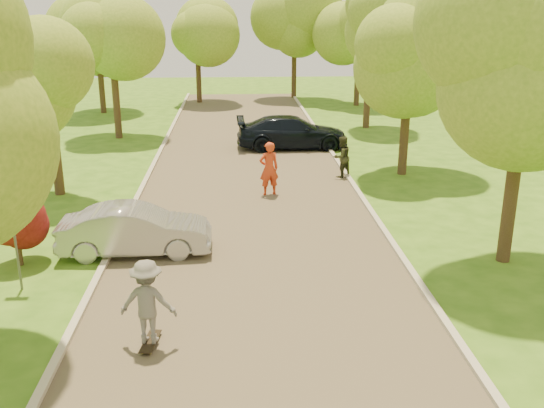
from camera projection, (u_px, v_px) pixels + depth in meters
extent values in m
plane|color=#336417|center=(265.00, 375.00, 11.49)|extent=(100.00, 100.00, 0.00)
cube|color=#4C4438|center=(252.00, 227.00, 19.07)|extent=(8.00, 60.00, 0.01)
cube|color=#B2AD9E|center=(122.00, 229.00, 18.82)|extent=(0.18, 60.00, 0.12)
cube|color=#B2AD9E|center=(379.00, 223.00, 19.29)|extent=(0.18, 60.00, 0.12)
cylinder|color=#59595E|center=(17.00, 252.00, 14.63)|extent=(0.06, 0.06, 2.00)
cube|color=white|center=(12.00, 217.00, 14.35)|extent=(0.55, 0.04, 0.55)
cylinder|color=#382619|center=(20.00, 253.00, 16.22)|extent=(0.12, 0.12, 0.70)
sphere|color=#590F0F|center=(16.00, 227.00, 15.99)|extent=(1.70, 1.70, 1.70)
cylinder|color=#382619|center=(56.00, 153.00, 21.96)|extent=(0.36, 0.36, 3.15)
sphere|color=olive|center=(46.00, 73.00, 21.08)|extent=(4.20, 4.20, 4.20)
sphere|color=olive|center=(63.00, 55.00, 20.92)|extent=(3.15, 3.15, 3.15)
cylinder|color=#382619|center=(116.00, 101.00, 31.36)|extent=(0.36, 0.36, 3.83)
sphere|color=olive|center=(111.00, 34.00, 30.31)|extent=(4.80, 4.80, 4.80)
sphere|color=olive|center=(124.00, 19.00, 30.13)|extent=(3.60, 3.60, 3.60)
cylinder|color=#382619|center=(511.00, 194.00, 16.02)|extent=(0.36, 0.36, 3.83)
sphere|color=olive|center=(528.00, 62.00, 14.96)|extent=(5.00, 5.00, 5.00)
cylinder|color=#382619|center=(404.00, 134.00, 24.60)|extent=(0.36, 0.36, 3.38)
sphere|color=olive|center=(410.00, 58.00, 23.66)|extent=(4.40, 4.40, 4.40)
sphere|color=olive|center=(428.00, 41.00, 23.49)|extent=(3.30, 3.30, 3.30)
cylinder|color=#382619|center=(368.00, 92.00, 34.01)|extent=(0.36, 0.36, 4.05)
sphere|color=olive|center=(371.00, 25.00, 32.89)|extent=(5.20, 5.20, 5.20)
sphere|color=olive|center=(386.00, 10.00, 32.69)|extent=(3.90, 3.90, 3.90)
cylinder|color=#382619|center=(101.00, 85.00, 38.84)|extent=(0.36, 0.36, 3.60)
sphere|color=olive|center=(97.00, 31.00, 37.81)|extent=(5.00, 5.00, 5.00)
sphere|color=olive|center=(108.00, 19.00, 37.62)|extent=(3.75, 3.75, 3.75)
cylinder|color=#382619|center=(357.00, 78.00, 41.69)|extent=(0.36, 0.36, 3.83)
sphere|color=olive|center=(360.00, 26.00, 40.62)|extent=(5.00, 5.00, 5.00)
sphere|color=olive|center=(371.00, 14.00, 40.43)|extent=(3.75, 3.75, 3.75)
cylinder|color=#382619|center=(199.00, 79.00, 43.02)|extent=(0.36, 0.36, 3.38)
sphere|color=olive|center=(197.00, 33.00, 42.04)|extent=(4.80, 4.80, 4.80)
sphere|color=olive|center=(207.00, 22.00, 41.86)|extent=(3.60, 3.60, 3.60)
cylinder|color=#382619|center=(294.00, 73.00, 45.28)|extent=(0.36, 0.36, 3.60)
sphere|color=olive|center=(294.00, 28.00, 44.25)|extent=(5.00, 5.00, 5.00)
sphere|color=olive|center=(305.00, 17.00, 44.06)|extent=(3.75, 3.75, 3.75)
imported|color=#A2A2A6|center=(136.00, 230.00, 16.89)|extent=(4.24, 1.56, 1.39)
imported|color=black|center=(292.00, 132.00, 29.45)|extent=(5.43, 2.29, 1.57)
cube|color=black|center=(150.00, 341.00, 12.42)|extent=(0.37, 0.94, 0.02)
cylinder|color=#BFCC4C|center=(158.00, 336.00, 12.75)|extent=(0.04, 0.07, 0.07)
cylinder|color=#BFCC4C|center=(151.00, 335.00, 12.76)|extent=(0.04, 0.07, 0.07)
cylinder|color=#BFCC4C|center=(150.00, 353.00, 12.13)|extent=(0.04, 0.07, 0.07)
cylinder|color=#BFCC4C|center=(142.00, 352.00, 12.14)|extent=(0.04, 0.07, 0.07)
imported|color=slate|center=(148.00, 302.00, 12.14)|extent=(1.23, 0.81, 1.78)
imported|color=#BB371C|center=(269.00, 169.00, 22.04)|extent=(0.82, 0.64, 1.99)
imported|color=#2B2F1C|center=(342.00, 157.00, 24.42)|extent=(1.03, 0.97, 1.67)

